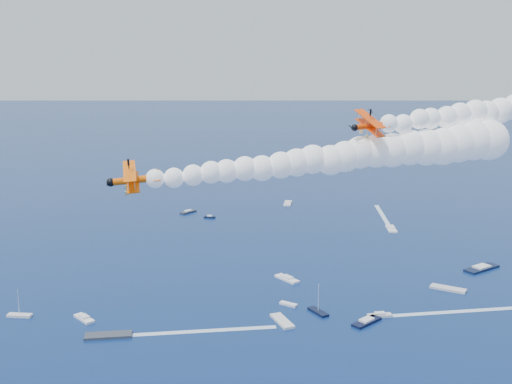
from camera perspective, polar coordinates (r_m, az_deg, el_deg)
The scene contains 5 objects.
biplane_lead at distance 96.13m, azimuth 10.48°, elevation 5.96°, with size 6.46×7.25×4.37m, color #F53F05, non-canonical shape.
biplane_trail at distance 91.04m, azimuth -11.02°, elevation 1.09°, with size 7.59×8.52×5.13m, color #FF6005, non-canonical shape.
smoke_trail_trail at distance 95.19m, azimuth 6.67°, elevation 3.07°, with size 45.03×41.16×10.78m, color white, non-canonical shape.
spectator_boats at distance 196.11m, azimuth 9.32°, elevation -8.97°, with size 217.83×171.84×0.70m.
boat_wakes at distance 213.14m, azimuth 9.13°, elevation -7.29°, with size 84.61×171.16×0.04m.
Camera 1 is at (53.10, -69.21, 71.21)m, focal length 43.88 mm.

